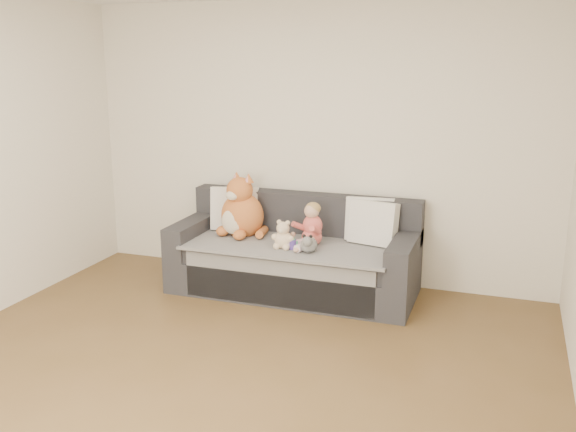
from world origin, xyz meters
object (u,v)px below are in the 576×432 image
object	(u,v)px
plush_cat	(241,211)
sofa	(295,258)
teddy_bear	(283,237)
toddler	(310,227)
sippy_cup	(293,243)

from	to	relation	value
plush_cat	sofa	bearing A→B (deg)	16.92
sofa	teddy_bear	world-z (taller)	sofa
toddler	plush_cat	world-z (taller)	plush_cat
toddler	teddy_bear	world-z (taller)	toddler
plush_cat	teddy_bear	distance (m)	0.59
toddler	sippy_cup	bearing A→B (deg)	-98.00
toddler	plush_cat	xyz separation A→B (m)	(-0.70, 0.11, 0.06)
sofa	teddy_bear	xyz separation A→B (m)	(-0.02, -0.26, 0.27)
sofa	toddler	bearing A→B (deg)	-28.28
plush_cat	teddy_bear	xyz separation A→B (m)	(0.51, -0.28, -0.12)
toddler	plush_cat	distance (m)	0.72
sofa	plush_cat	xyz separation A→B (m)	(-0.53, 0.02, 0.39)
sofa	toddler	size ratio (longest dim) A/B	5.57
toddler	sofa	bearing A→B (deg)	175.94
sofa	teddy_bear	size ratio (longest dim) A/B	8.51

